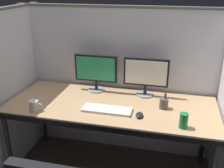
{
  "coord_description": "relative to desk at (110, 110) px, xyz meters",
  "views": [
    {
      "loc": [
        0.51,
        -1.79,
        1.8
      ],
      "look_at": [
        0.0,
        0.35,
        0.92
      ],
      "focal_mm": 41.94,
      "sensor_mm": 36.0,
      "label": 1
    }
  ],
  "objects": [
    {
      "name": "cubicle_partition_rear",
      "position": [
        0.0,
        0.46,
        0.1
      ],
      "size": [
        2.21,
        0.06,
        1.57
      ],
      "color": "silver",
      "rests_on": "ground"
    },
    {
      "name": "cubicle_partition_left",
      "position": [
        -0.99,
        -0.09,
        0.1
      ],
      "size": [
        0.06,
        1.41,
        1.57
      ],
      "color": "silver",
      "rests_on": "ground"
    },
    {
      "name": "desk",
      "position": [
        0.0,
        0.0,
        0.0
      ],
      "size": [
        1.9,
        0.8,
        0.74
      ],
      "color": "tan",
      "rests_on": "ground"
    },
    {
      "name": "monitor_left",
      "position": [
        -0.22,
        0.29,
        0.27
      ],
      "size": [
        0.43,
        0.17,
        0.37
      ],
      "color": "gray",
      "rests_on": "desk"
    },
    {
      "name": "monitor_right",
      "position": [
        0.28,
        0.29,
        0.27
      ],
      "size": [
        0.43,
        0.17,
        0.37
      ],
      "color": "gray",
      "rests_on": "desk"
    },
    {
      "name": "keyboard_main",
      "position": [
        -0.0,
        -0.12,
        0.06
      ],
      "size": [
        0.43,
        0.15,
        0.02
      ],
      "primitive_type": "cube",
      "color": "silver",
      "rests_on": "desk"
    },
    {
      "name": "computer_mouse",
      "position": [
        0.29,
        -0.16,
        0.07
      ],
      "size": [
        0.06,
        0.1,
        0.04
      ],
      "color": "black",
      "rests_on": "desk"
    },
    {
      "name": "pen_cup",
      "position": [
        0.47,
        0.04,
        0.1
      ],
      "size": [
        0.08,
        0.08,
        0.17
      ],
      "color": "#4C4742",
      "rests_on": "desk"
    },
    {
      "name": "soda_can",
      "position": [
        0.64,
        -0.25,
        0.11
      ],
      "size": [
        0.07,
        0.07,
        0.12
      ],
      "primitive_type": "cylinder",
      "color": "#197233",
      "rests_on": "desk"
    },
    {
      "name": "coffee_mug",
      "position": [
        -0.61,
        -0.26,
        0.1
      ],
      "size": [
        0.13,
        0.08,
        0.09
      ],
      "color": "silver",
      "rests_on": "desk"
    }
  ]
}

